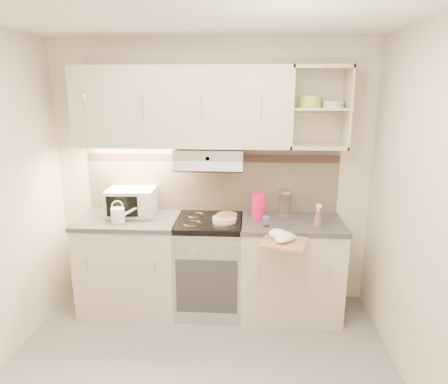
% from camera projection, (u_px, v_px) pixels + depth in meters
% --- Properties ---
extents(room_shell, '(3.04, 2.84, 2.52)m').
position_uv_depth(room_shell, '(198.00, 153.00, 2.74)').
color(room_shell, beige).
rests_on(room_shell, ground).
extents(base_cabinet_left, '(0.90, 0.60, 0.86)m').
position_uv_depth(base_cabinet_left, '(131.00, 265.00, 3.80)').
color(base_cabinet_left, beige).
rests_on(base_cabinet_left, ground).
extents(worktop_left, '(0.92, 0.62, 0.04)m').
position_uv_depth(worktop_left, '(129.00, 220.00, 3.68)').
color(worktop_left, '#47474C').
rests_on(worktop_left, base_cabinet_left).
extents(base_cabinet_right, '(0.90, 0.60, 0.86)m').
position_uv_depth(base_cabinet_right, '(290.00, 269.00, 3.71)').
color(base_cabinet_right, beige).
rests_on(base_cabinet_right, ground).
extents(worktop_right, '(0.92, 0.62, 0.04)m').
position_uv_depth(worktop_right, '(292.00, 223.00, 3.60)').
color(worktop_right, '#47474C').
rests_on(worktop_right, base_cabinet_right).
extents(electric_range, '(0.60, 0.60, 0.90)m').
position_uv_depth(electric_range, '(210.00, 265.00, 3.75)').
color(electric_range, '#B7B7BC').
rests_on(electric_range, ground).
extents(microwave, '(0.45, 0.35, 0.25)m').
position_uv_depth(microwave, '(131.00, 202.00, 3.76)').
color(microwave, silver).
rests_on(microwave, worktop_left).
extents(watering_can, '(0.23, 0.13, 0.20)m').
position_uv_depth(watering_can, '(119.00, 214.00, 3.56)').
color(watering_can, white).
rests_on(watering_can, worktop_left).
extents(plate_stack, '(0.21, 0.21, 0.05)m').
position_uv_depth(plate_stack, '(224.00, 219.00, 3.58)').
color(plate_stack, silver).
rests_on(plate_stack, electric_range).
extents(bread_loaf, '(0.19, 0.19, 0.05)m').
position_uv_depth(bread_loaf, '(227.00, 216.00, 3.65)').
color(bread_loaf, '#B29446').
rests_on(bread_loaf, electric_range).
extents(pink_pitcher, '(0.13, 0.12, 0.24)m').
position_uv_depth(pink_pitcher, '(258.00, 206.00, 3.63)').
color(pink_pitcher, '#E5114E').
rests_on(pink_pitcher, worktop_right).
extents(glass_jar, '(0.12, 0.12, 0.23)m').
position_uv_depth(glass_jar, '(285.00, 203.00, 3.76)').
color(glass_jar, white).
rests_on(glass_jar, worktop_right).
extents(spice_jar, '(0.06, 0.06, 0.09)m').
position_uv_depth(spice_jar, '(266.00, 221.00, 3.45)').
color(spice_jar, silver).
rests_on(spice_jar, worktop_right).
extents(spray_bottle, '(0.08, 0.08, 0.21)m').
position_uv_depth(spray_bottle, '(318.00, 217.00, 3.46)').
color(spray_bottle, pink).
rests_on(spray_bottle, worktop_right).
extents(cutting_board, '(0.43, 0.40, 0.02)m').
position_uv_depth(cutting_board, '(284.00, 243.00, 3.17)').
color(cutting_board, '#AB954B').
rests_on(cutting_board, base_cabinet_right).
extents(dish_towel, '(0.31, 0.27, 0.07)m').
position_uv_depth(dish_towel, '(282.00, 236.00, 3.19)').
color(dish_towel, beige).
rests_on(dish_towel, cutting_board).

